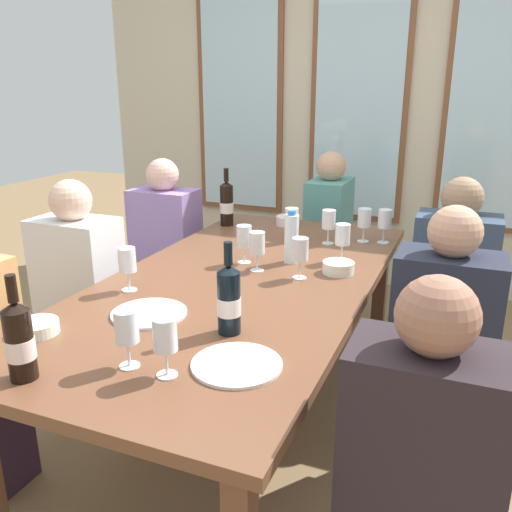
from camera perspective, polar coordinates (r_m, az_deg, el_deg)
ground_plane at (r=2.58m, az=-1.47°, el=-18.04°), size 12.00×12.00×0.00m
back_wall_with_windows at (r=4.19m, az=11.01°, el=16.62°), size 4.24×0.10×2.90m
dining_table at (r=2.26m, az=-1.60°, el=-4.08°), size 1.04×2.14×0.74m
white_plate_0 at (r=1.93m, az=-11.30°, el=-5.99°), size 0.27×0.27×0.01m
white_plate_1 at (r=1.57m, az=-2.07°, el=-11.45°), size 0.26×0.26×0.01m
wine_bottle_0 at (r=1.72m, az=-2.90°, el=-4.61°), size 0.08×0.08×0.31m
wine_bottle_1 at (r=1.59m, az=-23.86°, el=-8.23°), size 0.08×0.08×0.30m
wine_bottle_2 at (r=3.06m, az=-3.14°, el=5.61°), size 0.08×0.08×0.33m
tasting_bowl_0 at (r=1.89m, az=-22.26°, el=-7.06°), size 0.14×0.14×0.04m
tasting_bowl_1 at (r=2.32m, az=8.75°, el=-1.21°), size 0.14×0.14×0.05m
tasting_bowl_2 at (r=3.09m, az=3.41°, el=3.79°), size 0.13×0.13×0.05m
water_bottle at (r=2.41m, az=3.78°, el=1.90°), size 0.06×0.06×0.24m
wine_glass_0 at (r=2.74m, az=3.82°, el=4.03°), size 0.07×0.07×0.17m
wine_glass_1 at (r=1.55m, az=-13.50°, el=-7.46°), size 0.07×0.07×0.17m
wine_glass_2 at (r=2.78m, az=11.45°, el=3.82°), size 0.07×0.07×0.17m
wine_glass_3 at (r=2.39m, az=-1.28°, el=1.95°), size 0.07×0.07×0.17m
wine_glass_4 at (r=2.45m, az=9.19°, el=2.08°), size 0.07×0.07×0.17m
wine_glass_5 at (r=2.29m, az=0.11°, el=1.21°), size 0.07×0.07×0.17m
wine_glass_6 at (r=1.49m, az=-9.65°, el=-8.53°), size 0.07×0.07×0.17m
wine_glass_7 at (r=2.71m, az=7.74°, el=3.78°), size 0.07×0.07×0.17m
wine_glass_8 at (r=2.12m, az=-13.53°, el=-0.64°), size 0.07×0.07×0.17m
wine_glass_9 at (r=2.78m, az=13.53°, el=3.70°), size 0.07×0.07×0.17m
wine_glass_10 at (r=2.21m, az=4.72°, el=0.50°), size 0.07×0.07×0.17m
seated_person_0 at (r=2.69m, az=-18.08°, el=-4.65°), size 0.38×0.24×1.11m
seated_person_1 at (r=2.19m, az=19.03°, el=-10.03°), size 0.38×0.24×1.11m
seated_person_2 at (r=3.27m, az=-9.47°, el=0.00°), size 0.38×0.24×1.11m
seated_person_3 at (r=2.79m, az=19.99°, el=-4.03°), size 0.38×0.24×1.11m
seated_person_5 at (r=1.53m, az=16.75°, el=-23.16°), size 0.38×0.24×1.11m
seated_person_6 at (r=3.58m, az=7.65°, el=1.64°), size 0.24×0.38×1.11m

